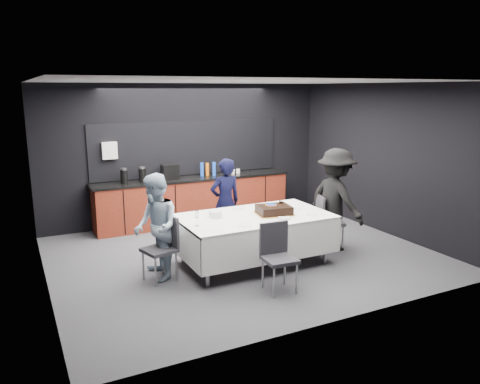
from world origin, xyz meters
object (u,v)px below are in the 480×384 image
object	(u,v)px
plate_stack	(216,214)
person_right	(336,200)
chair_near	(277,252)
person_left	(156,227)
champagne_flute	(197,215)
chair_left	(164,243)
chair_right	(326,218)
person_center	(225,202)
cake_assembly	(274,210)
party_table	(254,224)

from	to	relation	value
plate_stack	person_right	bearing A→B (deg)	-4.85
chair_near	person_right	distance (m)	2.00
person_left	champagne_flute	bearing A→B (deg)	68.93
chair_left	person_left	distance (m)	0.26
champagne_flute	chair_right	size ratio (longest dim) A/B	0.24
plate_stack	champagne_flute	distance (m)	0.52
champagne_flute	person_center	distance (m)	1.53
champagne_flute	chair_right	bearing A→B (deg)	5.37
person_right	chair_left	bearing A→B (deg)	80.64
cake_assembly	chair_left	bearing A→B (deg)	176.63
champagne_flute	person_left	world-z (taller)	person_left
chair_right	person_center	distance (m)	1.75
cake_assembly	chair_near	bearing A→B (deg)	-117.94
cake_assembly	person_left	world-z (taller)	person_left
party_table	person_center	bearing A→B (deg)	91.29
chair_near	person_right	bearing A→B (deg)	29.32
champagne_flute	person_center	bearing A→B (deg)	49.92
chair_left	person_right	xyz separation A→B (m)	(2.99, -0.06, 0.33)
chair_left	chair_near	xyz separation A→B (m)	(1.27, -1.03, 0.00)
plate_stack	person_left	xyz separation A→B (m)	(-0.95, -0.06, -0.06)
plate_stack	chair_right	world-z (taller)	chair_right
champagne_flute	chair_near	xyz separation A→B (m)	(0.82, -0.85, -0.40)
chair_right	person_right	size ratio (longest dim) A/B	0.53
plate_stack	person_center	xyz separation A→B (m)	(0.56, 0.87, -0.06)
cake_assembly	person_left	distance (m)	1.85
plate_stack	champagne_flute	xyz separation A→B (m)	(-0.42, -0.29, 0.11)
plate_stack	chair_near	xyz separation A→B (m)	(0.41, -1.15, -0.30)
cake_assembly	person_right	world-z (taller)	person_right
chair_left	plate_stack	bearing A→B (deg)	7.75
party_table	cake_assembly	size ratio (longest dim) A/B	3.85
chair_near	person_center	xyz separation A→B (m)	(0.16, 2.02, 0.23)
plate_stack	person_center	size ratio (longest dim) A/B	0.13
party_table	cake_assembly	distance (m)	0.38
cake_assembly	person_right	xyz separation A→B (m)	(1.23, 0.04, 0.02)
party_table	person_left	size ratio (longest dim) A/B	1.51
plate_stack	chair_near	bearing A→B (deg)	-70.47
party_table	cake_assembly	world-z (taller)	cake_assembly
party_table	person_left	bearing A→B (deg)	176.33
party_table	chair_left	world-z (taller)	chair_left
chair_left	person_right	bearing A→B (deg)	-1.21
chair_near	plate_stack	bearing A→B (deg)	109.53
chair_left	person_right	world-z (taller)	person_right
person_left	person_center	bearing A→B (deg)	124.26
party_table	person_right	xyz separation A→B (m)	(1.54, -0.03, 0.23)
person_center	chair_near	bearing A→B (deg)	83.95
chair_left	cake_assembly	bearing A→B (deg)	-3.37
plate_stack	champagne_flute	world-z (taller)	champagne_flute
party_table	chair_left	size ratio (longest dim) A/B	2.51
person_center	person_right	size ratio (longest dim) A/B	0.89
chair_right	champagne_flute	bearing A→B (deg)	-174.63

